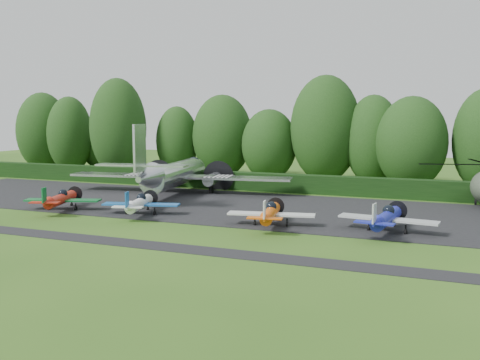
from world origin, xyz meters
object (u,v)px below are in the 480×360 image
at_px(light_plane_white, 140,203).
at_px(light_plane_blue, 386,218).
at_px(transport_plane, 174,174).
at_px(light_plane_red, 61,199).
at_px(light_plane_orange, 271,213).

bearing_deg(light_plane_white, light_plane_blue, 17.26).
height_order(transport_plane, light_plane_red, transport_plane).
bearing_deg(light_plane_red, transport_plane, 88.11).
height_order(light_plane_red, light_plane_blue, light_plane_blue).
bearing_deg(light_plane_red, light_plane_white, 23.68).
relative_size(light_plane_red, light_plane_orange, 1.01).
distance_m(light_plane_red, light_plane_white, 7.70).
relative_size(light_plane_orange, light_plane_blue, 0.94).
xyz_separation_m(light_plane_white, light_plane_blue, (20.23, 0.65, 0.08)).
relative_size(light_plane_red, light_plane_blue, 0.95).
height_order(transport_plane, light_plane_blue, transport_plane).
height_order(transport_plane, light_plane_orange, transport_plane).
relative_size(light_plane_white, light_plane_orange, 0.98).
distance_m(light_plane_red, light_plane_blue, 27.93).
xyz_separation_m(light_plane_orange, light_plane_blue, (8.43, 0.99, 0.06)).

